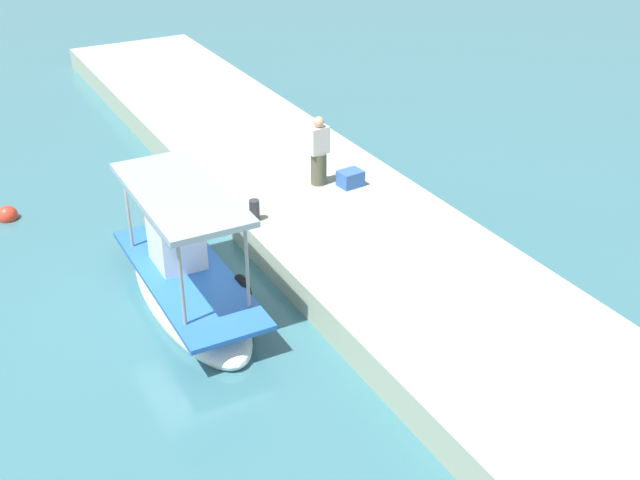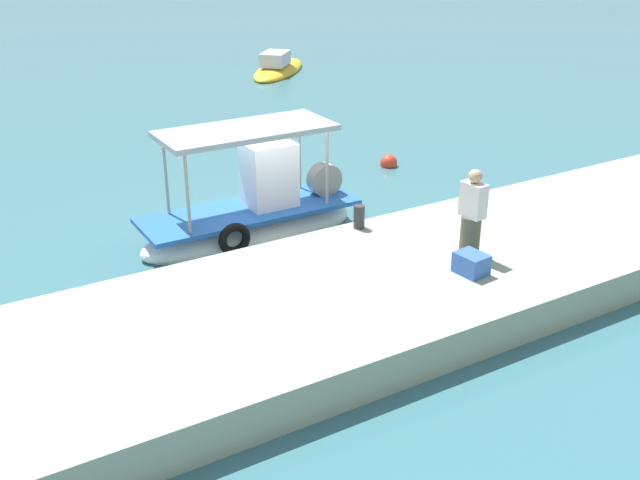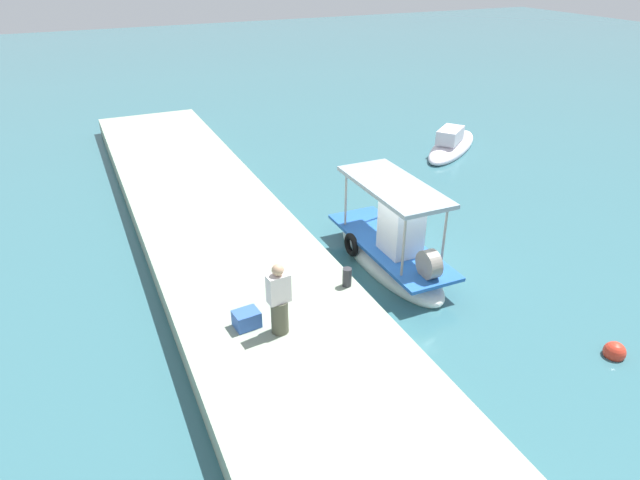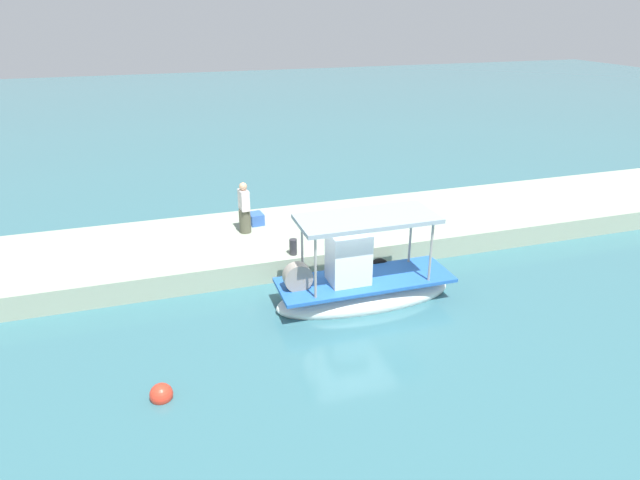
% 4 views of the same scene
% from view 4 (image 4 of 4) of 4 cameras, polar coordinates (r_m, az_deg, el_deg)
% --- Properties ---
extents(ground_plane, '(120.00, 120.00, 0.00)m').
position_cam_4_polar(ground_plane, '(16.25, 2.92, -6.15)').
color(ground_plane, '#34666F').
extents(dock_quay, '(36.00, 4.77, 0.73)m').
position_cam_4_polar(dock_quay, '(19.55, -1.21, 0.36)').
color(dock_quay, '#95A58D').
rests_on(dock_quay, ground_plane).
extents(main_fishing_boat, '(5.27, 1.82, 2.98)m').
position_cam_4_polar(main_fishing_boat, '(15.94, 4.32, -4.67)').
color(main_fishing_boat, silver).
rests_on(main_fishing_boat, ground_plane).
extents(fisherman_near_bollard, '(0.43, 0.53, 1.78)m').
position_cam_4_polar(fisherman_near_bollard, '(18.86, -7.83, 3.09)').
color(fisherman_near_bollard, '#4F4F3E').
rests_on(fisherman_near_bollard, dock_quay).
extents(mooring_bollard, '(0.24, 0.24, 0.51)m').
position_cam_4_polar(mooring_bollard, '(17.21, -2.79, -0.72)').
color(mooring_bollard, '#2D2D33').
rests_on(mooring_bollard, dock_quay).
extents(cargo_crate, '(0.52, 0.62, 0.40)m').
position_cam_4_polar(cargo_crate, '(19.74, -6.63, 2.20)').
color(cargo_crate, '#335CAE').
rests_on(cargo_crate, dock_quay).
extents(marker_buoy, '(0.51, 0.51, 0.51)m').
position_cam_4_polar(marker_buoy, '(13.00, -16.10, -15.11)').
color(marker_buoy, red).
rests_on(marker_buoy, ground_plane).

